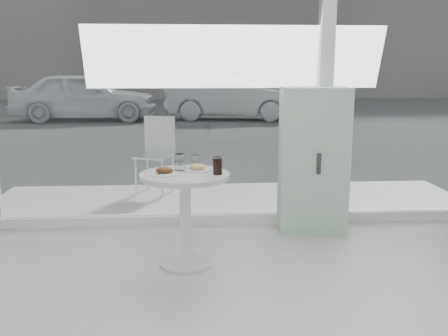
{
  "coord_description": "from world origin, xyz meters",
  "views": [
    {
      "loc": [
        -0.44,
        -1.99,
        1.59
      ],
      "look_at": [
        -0.2,
        1.7,
        0.85
      ],
      "focal_mm": 40.0,
      "sensor_mm": 36.0,
      "label": 1
    }
  ],
  "objects": [
    {
      "name": "main_table",
      "position": [
        -0.5,
        1.9,
        0.55
      ],
      "size": [
        0.72,
        0.72,
        0.77
      ],
      "color": "silver",
      "rests_on": "ground"
    },
    {
      "name": "plate_fritter",
      "position": [
        -0.65,
        1.85,
        0.8
      ],
      "size": [
        0.22,
        0.22,
        0.07
      ],
      "color": "silver",
      "rests_on": "main_table"
    },
    {
      "name": "car_silver",
      "position": [
        0.86,
        13.57,
        0.68
      ],
      "size": [
        4.27,
        2.03,
        1.35
      ],
      "primitive_type": "imported",
      "rotation": [
        0.0,
        0.0,
        1.42
      ],
      "color": "#A0A2A8",
      "rests_on": "street"
    },
    {
      "name": "plate_donut",
      "position": [
        -0.4,
        1.99,
        0.79
      ],
      "size": [
        0.22,
        0.22,
        0.05
      ],
      "color": "silver",
      "rests_on": "main_table"
    },
    {
      "name": "water_tumbler_a",
      "position": [
        -0.54,
        2.04,
        0.83
      ],
      "size": [
        0.08,
        0.08,
        0.13
      ],
      "color": "white",
      "rests_on": "main_table"
    },
    {
      "name": "patio_chair",
      "position": [
        -0.88,
        4.21,
        0.59
      ],
      "size": [
        0.52,
        0.52,
        0.95
      ],
      "rotation": [
        0.0,
        0.0,
        -0.34
      ],
      "color": "silver",
      "rests_on": "patio_deck"
    },
    {
      "name": "car_white",
      "position": [
        -3.7,
        13.66,
        0.74
      ],
      "size": [
        4.37,
        1.83,
        1.48
      ],
      "primitive_type": "imported",
      "rotation": [
        0.0,
        0.0,
        1.59
      ],
      "color": "white",
      "rests_on": "street"
    },
    {
      "name": "far_building",
      "position": [
        0.0,
        25.0,
        4.0
      ],
      "size": [
        40.0,
        2.0,
        8.0
      ],
      "primitive_type": "cube",
      "color": "gray",
      "rests_on": "ground"
    },
    {
      "name": "patio_deck",
      "position": [
        0.0,
        3.8,
        0.03
      ],
      "size": [
        5.6,
        1.6,
        0.05
      ],
      "primitive_type": "cube",
      "color": "silver",
      "rests_on": "ground"
    },
    {
      "name": "mint_cabinet",
      "position": [
        0.75,
        2.78,
        0.71
      ],
      "size": [
        0.69,
        0.49,
        1.41
      ],
      "rotation": [
        0.0,
        0.0,
        -0.08
      ],
      "color": "#8DB59E",
      "rests_on": "ground"
    },
    {
      "name": "street",
      "position": [
        0.0,
        16.0,
        -0.0
      ],
      "size": [
        40.0,
        24.0,
        0.0
      ],
      "primitive_type": "cube",
      "color": "#3B3B3B",
      "rests_on": "ground"
    },
    {
      "name": "water_tumbler_b",
      "position": [
        -0.42,
        2.08,
        0.82
      ],
      "size": [
        0.07,
        0.07,
        0.12
      ],
      "color": "white",
      "rests_on": "main_table"
    },
    {
      "name": "storefront",
      "position": [
        0.07,
        3.0,
        1.71
      ],
      "size": [
        5.0,
        0.14,
        3.0
      ],
      "color": "white",
      "rests_on": "ground"
    },
    {
      "name": "cola_glass",
      "position": [
        -0.24,
        1.84,
        0.84
      ],
      "size": [
        0.07,
        0.07,
        0.14
      ],
      "color": "white",
      "rests_on": "main_table"
    }
  ]
}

